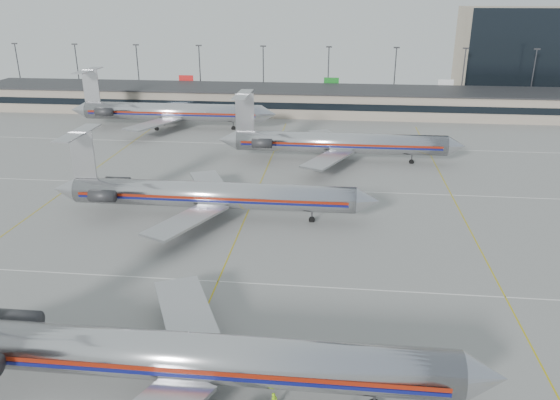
# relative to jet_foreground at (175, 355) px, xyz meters

# --- Properties ---
(ground) EXTENTS (260.00, 260.00, 0.00)m
(ground) POSITION_rel_jet_foreground_xyz_m (-0.66, 7.57, -3.58)
(ground) COLOR gray
(ground) RESTS_ON ground
(apron_markings) EXTENTS (160.00, 0.15, 0.02)m
(apron_markings) POSITION_rel_jet_foreground_xyz_m (-0.66, 17.57, -3.57)
(apron_markings) COLOR silver
(apron_markings) RESTS_ON ground
(terminal) EXTENTS (162.00, 17.00, 6.25)m
(terminal) POSITION_rel_jet_foreground_xyz_m (-0.66, 105.54, -0.42)
(terminal) COLOR gray
(terminal) RESTS_ON ground
(light_mast_row) EXTENTS (163.60, 0.40, 15.28)m
(light_mast_row) POSITION_rel_jet_foreground_xyz_m (-0.66, 119.57, 5.00)
(light_mast_row) COLOR #38383D
(light_mast_row) RESTS_ON ground
(distant_building) EXTENTS (30.00, 20.00, 25.00)m
(distant_building) POSITION_rel_jet_foreground_xyz_m (61.34, 135.57, 8.92)
(distant_building) COLOR tan
(distant_building) RESTS_ON ground
(jet_foreground) EXTENTS (47.14, 27.76, 12.34)m
(jet_foreground) POSITION_rel_jet_foreground_xyz_m (0.00, 0.00, 0.00)
(jet_foreground) COLOR silver
(jet_foreground) RESTS_ON ground
(jet_second_row) EXTENTS (45.16, 26.59, 11.82)m
(jet_second_row) POSITION_rel_jet_foreground_xyz_m (-5.90, 34.85, -0.15)
(jet_second_row) COLOR silver
(jet_second_row) RESTS_ON ground
(jet_third_row) EXTENTS (44.64, 27.46, 12.21)m
(jet_third_row) POSITION_rel_jet_foreground_xyz_m (11.15, 63.47, -0.04)
(jet_third_row) COLOR silver
(jet_third_row) RESTS_ON ground
(jet_back_row) EXTENTS (47.49, 29.21, 12.99)m
(jet_back_row) POSITION_rel_jet_foreground_xyz_m (-26.68, 85.40, 0.19)
(jet_back_row) COLOR silver
(jet_back_row) RESTS_ON ground
(belt_loader) EXTENTS (3.87, 1.72, 1.99)m
(belt_loader) POSITION_rel_jet_foreground_xyz_m (0.70, 0.09, -3.05)
(belt_loader) COLOR #A8A8A8
(belt_loader) RESTS_ON ground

